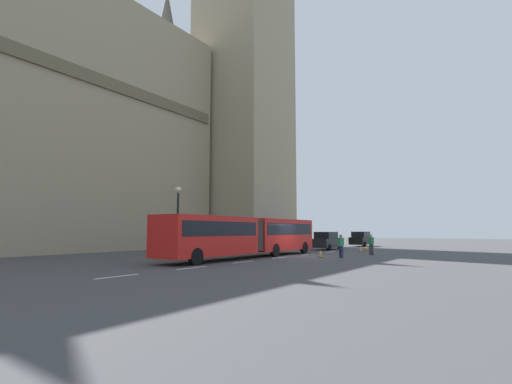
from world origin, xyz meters
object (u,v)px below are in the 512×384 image
(pedestrian_near_cones, at_px, (341,245))
(pedestrian_by_kerb, at_px, (371,244))
(sedan_trailing, at_px, (361,239))
(traffic_cone_west, at_px, (321,254))
(sedan_lead, at_px, (327,241))
(articulated_bus, at_px, (248,234))
(traffic_cone_middle, at_px, (361,249))
(traffic_cone_east, at_px, (366,248))
(street_lamp, at_px, (178,216))

(pedestrian_near_cones, distance_m, pedestrian_by_kerb, 4.58)
(sedan_trailing, bearing_deg, pedestrian_near_cones, -165.12)
(traffic_cone_west, height_order, pedestrian_by_kerb, pedestrian_by_kerb)
(sedan_lead, height_order, traffic_cone_west, sedan_lead)
(articulated_bus, relative_size, sedan_trailing, 3.76)
(traffic_cone_middle, bearing_deg, traffic_cone_east, 4.52)
(articulated_bus, bearing_deg, traffic_cone_middle, -18.34)
(pedestrian_by_kerb, bearing_deg, pedestrian_near_cones, 169.79)
(pedestrian_by_kerb, bearing_deg, sedan_lead, 46.84)
(sedan_trailing, distance_m, pedestrian_near_cones, 21.97)
(articulated_bus, height_order, traffic_cone_middle, articulated_bus)
(articulated_bus, height_order, pedestrian_by_kerb, articulated_bus)
(articulated_bus, xyz_separation_m, sedan_lead, (14.36, 0.01, -0.83))
(sedan_trailing, relative_size, traffic_cone_west, 7.59)
(traffic_cone_middle, height_order, traffic_cone_east, same)
(sedan_lead, bearing_deg, pedestrian_near_cones, -151.68)
(street_lamp, bearing_deg, sedan_lead, -14.79)
(pedestrian_near_cones, bearing_deg, sedan_lead, 28.32)
(sedan_trailing, xyz_separation_m, traffic_cone_east, (-10.13, -3.90, -0.63))
(articulated_bus, xyz_separation_m, street_lamp, (-2.68, 4.51, 1.31))
(traffic_cone_east, distance_m, pedestrian_by_kerb, 7.10)
(sedan_trailing, bearing_deg, pedestrian_by_kerb, -158.91)
(street_lamp, bearing_deg, pedestrian_by_kerb, -45.38)
(traffic_cone_west, bearing_deg, traffic_cone_middle, 0.59)
(pedestrian_near_cones, bearing_deg, traffic_cone_west, 103.10)
(traffic_cone_east, bearing_deg, pedestrian_by_kerb, -158.89)
(traffic_cone_west, relative_size, pedestrian_near_cones, 0.34)
(sedan_trailing, distance_m, street_lamp, 28.09)
(sedan_lead, xyz_separation_m, traffic_cone_middle, (-1.78, -4.18, -0.63))
(street_lamp, bearing_deg, traffic_cone_east, -25.91)
(street_lamp, xyz_separation_m, pedestrian_near_cones, (6.40, -10.24, -2.14))
(sedan_lead, distance_m, traffic_cone_middle, 4.59)
(traffic_cone_west, height_order, street_lamp, street_lamp)
(sedan_trailing, relative_size, pedestrian_by_kerb, 2.60)
(articulated_bus, bearing_deg, pedestrian_near_cones, -57.00)
(sedan_lead, bearing_deg, sedan_trailing, -0.52)
(articulated_bus, height_order, traffic_cone_east, articulated_bus)
(sedan_trailing, height_order, street_lamp, street_lamp)
(traffic_cone_west, bearing_deg, traffic_cone_east, 1.36)
(street_lamp, bearing_deg, sedan_trailing, -9.44)
(street_lamp, distance_m, pedestrian_near_cones, 12.26)
(traffic_cone_middle, relative_size, pedestrian_by_kerb, 0.34)
(street_lamp, bearing_deg, pedestrian_near_cones, -58.00)
(traffic_cone_middle, distance_m, street_lamp, 17.77)
(sedan_lead, relative_size, traffic_cone_middle, 7.59)
(pedestrian_by_kerb, bearing_deg, sedan_trailing, 21.09)
(sedan_trailing, bearing_deg, traffic_cone_middle, -161.75)
(articulated_bus, height_order, pedestrian_near_cones, articulated_bus)
(sedan_lead, height_order, street_lamp, street_lamp)
(sedan_trailing, distance_m, pedestrian_by_kerb, 17.93)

